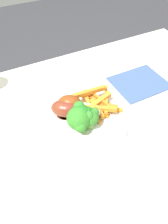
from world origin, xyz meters
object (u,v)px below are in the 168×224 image
Objects in this scene: broccoli_floret_front at (81,116)px; chicken_drumstick_extra at (68,109)px; dinner_plate at (84,118)px; carrot_fries_pile at (97,105)px; dining_table at (73,150)px; chicken_drumstick_near at (65,109)px; broccoli_floret_middle at (80,119)px; chicken_drumstick_far at (71,104)px; broccoli_floret_back at (91,117)px.

broccoli_floret_front is 0.06m from chicken_drumstick_extra.
carrot_fries_pile is (-0.05, -0.01, 0.02)m from dinner_plate.
dining_table is 5.07× the size of dinner_plate.
broccoli_floret_front is at bearing 108.81° from chicken_drumstick_near.
broccoli_floret_middle is (0.03, 0.03, 0.05)m from dinner_plate.
carrot_fries_pile is 1.09× the size of chicken_drumstick_near.
dining_table is at bearing -58.40° from broccoli_floret_middle.
broccoli_floret_front is 0.58× the size of chicken_drumstick_extra.
broccoli_floret_middle is 0.09m from carrot_fries_pile.
chicken_drumstick_near and chicken_drumstick_extra have the same top height.
broccoli_floret_front is 0.08m from carrot_fries_pile.
dining_table is 17.45× the size of broccoli_floret_front.
broccoli_floret_front is 0.64× the size of chicken_drumstick_near.
chicken_drumstick_far is (0.07, -0.03, 0.01)m from carrot_fries_pile.
broccoli_floret_front is at bearing 139.31° from dining_table.
broccoli_floret_back is 0.08m from chicken_drumstick_far.
chicken_drumstick_far is at bearing -138.95° from chicken_drumstick_extra.
carrot_fries_pile is at bearing -166.75° from dinner_plate.
broccoli_floret_middle is at bearing 30.63° from carrot_fries_pile.
chicken_drumstick_extra is (0.01, 0.01, -0.00)m from chicken_drumstick_far.
chicken_drumstick_near reaches higher than dining_table.
chicken_drumstick_far reaches higher than chicken_drumstick_extra.
broccoli_floret_back is 0.08m from chicken_drumstick_near.
chicken_drumstick_near reaches higher than carrot_fries_pile.
broccoli_floret_middle reaches higher than dining_table.
broccoli_floret_front reaches higher than dinner_plate.
dining_table is at bearing -40.69° from broccoli_floret_front.
dinner_plate is at bearing 143.60° from chicken_drumstick_near.
dining_table is 11.17× the size of chicken_drumstick_near.
chicken_drumstick_extra is at bearing -78.28° from broccoli_floret_front.
carrot_fries_pile is 0.09m from chicken_drumstick_near.
chicken_drumstick_far reaches higher than dining_table.
carrot_fries_pile is at bearing -133.77° from broccoli_floret_back.
broccoli_floret_front is 1.21× the size of broccoli_floret_back.
carrot_fries_pile is at bearing 157.10° from chicken_drumstick_far.
broccoli_floret_back is 0.54× the size of chicken_drumstick_far.
broccoli_floret_front is 0.66× the size of chicken_drumstick_far.
chicken_drumstick_far is at bearing -63.05° from dinner_plate.
broccoli_floret_middle is 0.07m from chicken_drumstick_near.
broccoli_floret_back is at bearing 122.09° from chicken_drumstick_near.
dinner_plate is 2.20× the size of chicken_drumstick_near.
broccoli_floret_front is (0.02, 0.03, 0.05)m from dinner_plate.
chicken_drumstick_near reaches higher than dinner_plate.
carrot_fries_pile is 0.99× the size of chicken_drumstick_extra.
dining_table is at bearing 11.42° from dinner_plate.
chicken_drumstick_far is (0.02, -0.04, 0.03)m from dinner_plate.
carrot_fries_pile is (-0.09, -0.02, 0.14)m from dining_table.
broccoli_floret_front is 0.06m from chicken_drumstick_near.
broccoli_floret_back is at bearing 118.22° from chicken_drumstick_extra.
broccoli_floret_middle is at bearing 121.60° from dining_table.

